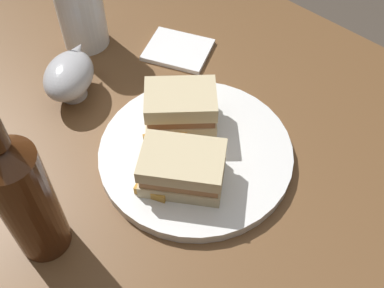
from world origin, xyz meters
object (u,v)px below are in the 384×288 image
Objects in this scene: gravy_boat at (69,75)px; napkin at (178,50)px; sandwich_half_left at (181,109)px; sandwich_half_right at (182,168)px; cider_bottle at (23,195)px; plate at (196,153)px; pint_glass at (80,9)px.

napkin is (0.05, 0.19, -0.04)m from gravy_boat.
sandwich_half_right is (0.07, -0.07, -0.00)m from sandwich_half_left.
sandwich_half_left is 0.19m from gravy_boat.
sandwich_half_right is 0.50× the size of cider_bottle.
sandwich_half_right is 0.26m from gravy_boat.
plate is 1.07× the size of cider_bottle.
pint_glass is (-0.27, 0.04, 0.02)m from sandwich_half_left.
cider_bottle is at bearing -102.87° from plate.
pint_glass reaches higher than sandwich_half_left.
cider_bottle is (-0.05, -0.23, 0.10)m from plate.
sandwich_half_left is (-0.05, 0.02, 0.04)m from plate.
sandwich_half_left reaches higher than plate.
napkin is at bearing 74.49° from gravy_boat.
napkin is at bearing 134.99° from sandwich_half_right.
sandwich_half_right is 0.36m from pint_glass.
pint_glass is 0.40m from cider_bottle.
gravy_boat is (0.09, -0.10, -0.03)m from pint_glass.
sandwich_half_right is 1.05× the size of gravy_boat.
pint_glass is at bearing 162.19° from sandwich_half_right.
pint_glass reaches higher than napkin.
napkin is (0.14, 0.09, -0.07)m from pint_glass.
plate is at bearing -24.32° from sandwich_half_left.
plate reaches higher than napkin.
cider_bottle reaches higher than sandwich_half_left.
sandwich_half_right is at bearing -45.01° from napkin.
sandwich_half_right is at bearing -66.45° from plate.
sandwich_half_left is at bearing 155.68° from plate.
gravy_boat is 0.27m from cider_bottle.
plate is 0.26m from cider_bottle.
plate is 2.12× the size of sandwich_half_right.
sandwich_half_right reaches higher than gravy_boat.
napkin is (-0.18, 0.15, -0.00)m from plate.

